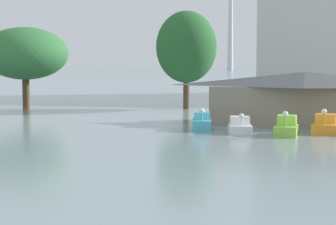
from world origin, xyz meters
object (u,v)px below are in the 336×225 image
at_px(pedal_boat_lime, 286,127).
at_px(shoreline_tree_tall_left, 25,54).
at_px(pedal_boat_white, 240,126).
at_px(shoreline_tree_mid, 186,47).
at_px(pedal_boat_cyan, 202,123).
at_px(boathouse, 304,97).
at_px(pedal_boat_orange, 325,126).

height_order(pedal_boat_lime, shoreline_tree_tall_left, shoreline_tree_tall_left).
xyz_separation_m(pedal_boat_white, pedal_boat_lime, (3.17, -0.53, 0.08)).
xyz_separation_m(pedal_boat_white, shoreline_tree_mid, (-7.98, 19.20, 6.04)).
xyz_separation_m(pedal_boat_cyan, shoreline_tree_tall_left, (-21.31, 13.69, 5.27)).
distance_m(pedal_boat_cyan, boathouse, 9.23).
bearing_deg(pedal_boat_white, shoreline_tree_tall_left, -133.70).
bearing_deg(boathouse, shoreline_tree_mid, 134.41).
xyz_separation_m(boathouse, shoreline_tree_tall_left, (-28.38, 7.98, 3.66)).
distance_m(boathouse, shoreline_tree_mid, 17.94).
bearing_deg(pedal_boat_lime, shoreline_tree_tall_left, -116.55).
height_order(pedal_boat_white, pedal_boat_lime, pedal_boat_lime).
bearing_deg(shoreline_tree_tall_left, pedal_boat_lime, -29.20).
bearing_deg(pedal_boat_white, pedal_boat_lime, 68.19).
distance_m(pedal_boat_cyan, pedal_boat_orange, 8.60).
relative_size(pedal_boat_white, shoreline_tree_mid, 0.24).
xyz_separation_m(pedal_boat_white, pedal_boat_orange, (5.72, 1.27, 0.08)).
relative_size(pedal_boat_orange, shoreline_tree_mid, 0.25).
distance_m(pedal_boat_cyan, shoreline_tree_mid, 19.76).
height_order(pedal_boat_white, shoreline_tree_mid, shoreline_tree_mid).
height_order(pedal_boat_white, pedal_boat_orange, pedal_boat_orange).
bearing_deg(pedal_boat_orange, pedal_boat_cyan, -80.69).
height_order(pedal_boat_orange, shoreline_tree_tall_left, shoreline_tree_tall_left).
distance_m(pedal_boat_lime, pedal_boat_orange, 3.13).
bearing_deg(pedal_boat_orange, shoreline_tree_mid, -134.69).
bearing_deg(shoreline_tree_mid, pedal_boat_cyan, -74.27).
distance_m(pedal_boat_white, boathouse, 8.14).
distance_m(pedal_boat_orange, boathouse, 5.93).
relative_size(pedal_boat_orange, shoreline_tree_tall_left, 0.29).
bearing_deg(boathouse, shoreline_tree_tall_left, 164.29).
bearing_deg(pedal_boat_white, pedal_boat_cyan, -122.68).
bearing_deg(pedal_boat_white, boathouse, 135.88).
bearing_deg(pedal_boat_lime, pedal_boat_cyan, -102.16).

